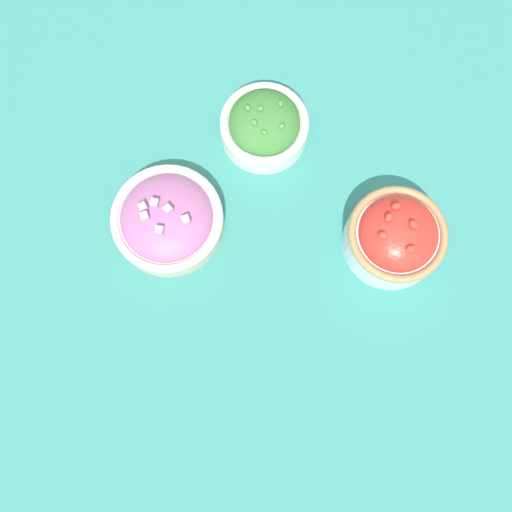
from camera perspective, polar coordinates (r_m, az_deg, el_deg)
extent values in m
plane|color=#337F75|center=(0.83, 0.00, -0.47)|extent=(3.00, 3.00, 0.00)
cylinder|color=beige|center=(0.84, -8.76, 3.49)|extent=(0.16, 0.16, 0.03)
torus|color=silver|center=(0.82, -8.93, 3.81)|extent=(0.16, 0.16, 0.01)
ellipsoid|color=#9E5B8E|center=(0.82, -8.93, 3.81)|extent=(0.13, 0.13, 0.05)
cube|color=#C699C1|center=(0.80, -11.09, 3.93)|extent=(0.02, 0.02, 0.01)
cube|color=#C699C1|center=(0.80, -10.11, 5.24)|extent=(0.01, 0.01, 0.01)
cube|color=#C699C1|center=(0.81, -11.25, 4.83)|extent=(0.01, 0.01, 0.01)
cube|color=#C699C1|center=(0.79, -9.64, 2.55)|extent=(0.01, 0.01, 0.01)
cube|color=#C699C1|center=(0.80, -8.81, 4.65)|extent=(0.01, 0.01, 0.01)
cube|color=#C699C1|center=(0.79, -7.05, 3.63)|extent=(0.02, 0.02, 0.01)
cylinder|color=silver|center=(0.83, 13.57, 1.68)|extent=(0.14, 0.14, 0.05)
torus|color=#997A4C|center=(0.81, 14.02, 2.17)|extent=(0.14, 0.14, 0.01)
ellipsoid|color=red|center=(0.81, 14.02, 2.17)|extent=(0.11, 0.11, 0.06)
ellipsoid|color=red|center=(0.77, 12.60, 2.05)|extent=(0.01, 0.02, 0.01)
ellipsoid|color=red|center=(0.77, 13.15, 3.79)|extent=(0.01, 0.01, 0.01)
ellipsoid|color=red|center=(0.78, 13.85, 4.87)|extent=(0.02, 0.01, 0.01)
ellipsoid|color=red|center=(0.78, 15.47, 3.08)|extent=(0.01, 0.02, 0.01)
ellipsoid|color=red|center=(0.77, 15.22, 0.71)|extent=(0.02, 0.02, 0.01)
cylinder|color=silver|center=(0.88, 0.83, 12.61)|extent=(0.13, 0.13, 0.04)
torus|color=silver|center=(0.86, 0.84, 13.18)|extent=(0.13, 0.13, 0.01)
ellipsoid|color=#387533|center=(0.86, 0.84, 13.18)|extent=(0.11, 0.11, 0.06)
ellipsoid|color=#47893D|center=(0.83, 0.45, 14.54)|extent=(0.01, 0.01, 0.01)
ellipsoid|color=#47893D|center=(0.84, 2.48, 15.00)|extent=(0.01, 0.01, 0.01)
ellipsoid|color=#47893D|center=(0.83, 2.60, 12.88)|extent=(0.01, 0.01, 0.01)
ellipsoid|color=#47893D|center=(0.82, -0.16, 13.25)|extent=(0.01, 0.01, 0.01)
ellipsoid|color=#47893D|center=(0.84, -0.82, 14.62)|extent=(0.01, 0.01, 0.01)
ellipsoid|color=#47893D|center=(0.82, 0.83, 12.28)|extent=(0.01, 0.01, 0.01)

